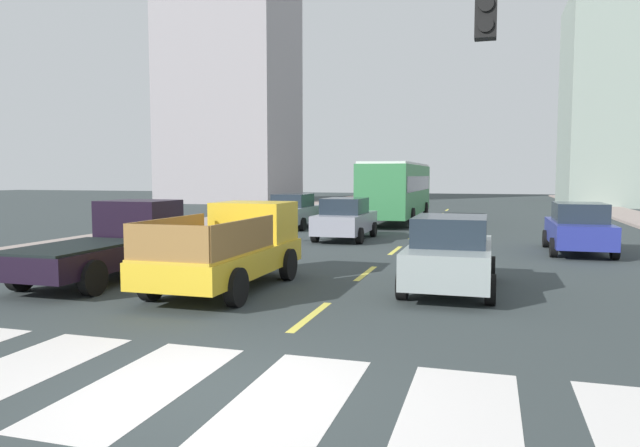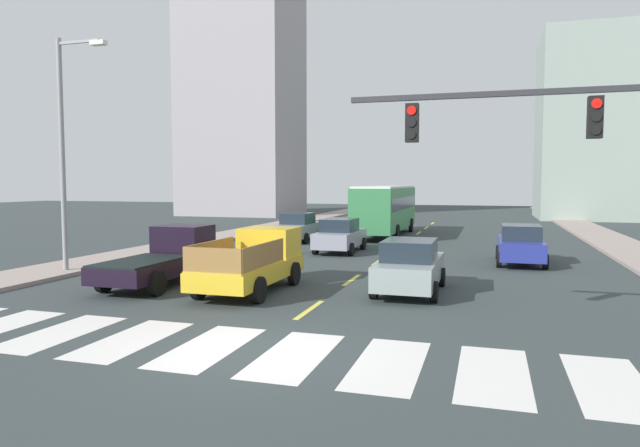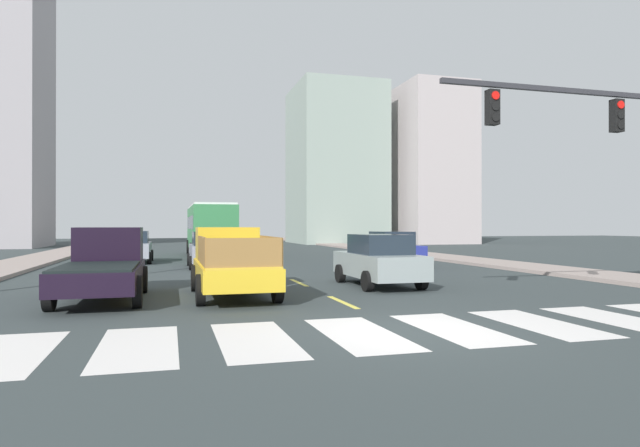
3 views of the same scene
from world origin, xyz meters
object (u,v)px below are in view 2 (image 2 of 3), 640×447
at_px(pickup_stakebed, 255,261).
at_px(sedan_near_right, 521,244).
at_px(pickup_dark, 166,257).
at_px(sedan_far, 340,235).
at_px(city_bus, 386,207).
at_px(sedan_mid, 298,227).
at_px(sedan_near_left, 410,266).
at_px(streetlight_left, 65,145).

bearing_deg(pickup_stakebed, sedan_near_right, 47.19).
bearing_deg(pickup_stakebed, pickup_dark, -179.95).
relative_size(sedan_far, sedan_near_right, 1.00).
xyz_separation_m(city_bus, sedan_far, (-0.65, -9.41, -1.09)).
height_order(sedan_far, sedan_near_right, same).
bearing_deg(pickup_stakebed, sedan_mid, 105.90).
bearing_deg(sedan_far, city_bus, 84.32).
bearing_deg(sedan_near_right, pickup_dark, -145.94).
height_order(pickup_dark, city_bus, city_bus).
distance_m(sedan_mid, sedan_near_right, 13.84).
xyz_separation_m(pickup_stakebed, sedan_near_left, (4.99, 0.96, -0.08)).
distance_m(pickup_stakebed, streetlight_left, 9.17).
distance_m(sedan_far, sedan_near_left, 10.74).
bearing_deg(sedan_near_right, pickup_stakebed, -136.16).
xyz_separation_m(pickup_stakebed, sedan_mid, (-3.65, 14.93, -0.08)).
bearing_deg(streetlight_left, city_bus, 64.87).
distance_m(pickup_dark, sedan_mid, 14.80).
height_order(sedan_near_left, sedan_near_right, same).
distance_m(pickup_stakebed, sedan_near_right, 12.37).
bearing_deg(sedan_far, sedan_near_right, -13.43).
bearing_deg(sedan_near_left, city_bus, 105.18).
distance_m(city_bus, sedan_mid, 6.78).
relative_size(sedan_far, sedan_near_left, 1.00).
height_order(city_bus, sedan_near_left, city_bus).
distance_m(pickup_stakebed, sedan_far, 10.54).
bearing_deg(pickup_dark, pickup_stakebed, 0.19).
relative_size(pickup_dark, sedan_far, 1.18).
height_order(pickup_dark, streetlight_left, streetlight_left).
bearing_deg(pickup_stakebed, city_bus, 89.94).
xyz_separation_m(pickup_stakebed, sedan_far, (0.12, 10.54, -0.08)).
bearing_deg(sedan_far, sedan_mid, 128.94).
xyz_separation_m(pickup_dark, city_bus, (4.24, 19.82, 1.03)).
bearing_deg(sedan_near_left, sedan_mid, 124.39).
bearing_deg(pickup_dark, sedan_mid, 93.04).
height_order(city_bus, sedan_near_right, city_bus).
bearing_deg(sedan_far, sedan_near_left, -64.78).
height_order(city_bus, streetlight_left, streetlight_left).
bearing_deg(city_bus, pickup_stakebed, -93.20).
bearing_deg(sedan_near_right, sedan_near_left, -116.89).
bearing_deg(city_bus, streetlight_left, -116.11).
relative_size(pickup_stakebed, sedan_near_left, 1.18).
xyz_separation_m(pickup_dark, sedan_near_right, (12.20, 8.62, -0.06)).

